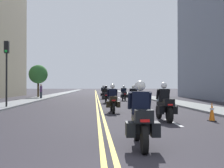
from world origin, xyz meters
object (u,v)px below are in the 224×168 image
object	(u,v)px
traffic_cone_0	(212,112)
street_tree_0	(38,74)
motorcycle_3	(134,98)
pedestrian_0	(41,91)
traffic_light_near	(7,62)
motorcycle_2	(113,101)
motorcycle_6	(104,93)
motorcycle_0	(141,120)
motorcycle_4	(106,96)
motorcycle_1	(165,106)
motorcycle_5	(124,94)

from	to	relation	value
traffic_cone_0	street_tree_0	distance (m)	26.47
motorcycle_3	pedestrian_0	bearing A→B (deg)	130.94
motorcycle_3	street_tree_0	xyz separation A→B (m)	(-10.01, 14.78, 2.36)
traffic_light_near	street_tree_0	world-z (taller)	traffic_light_near
motorcycle_2	motorcycle_6	bearing A→B (deg)	89.50
traffic_cone_0	pedestrian_0	distance (m)	23.09
street_tree_0	motorcycle_3	bearing A→B (deg)	-55.89
motorcycle_0	motorcycle_4	xyz separation A→B (m)	(-0.11, 17.06, -0.02)
pedestrian_0	motorcycle_6	bearing A→B (deg)	-86.38
traffic_cone_0	motorcycle_6	bearing A→B (deg)	100.62
traffic_cone_0	motorcycle_4	bearing A→B (deg)	107.68
motorcycle_4	motorcycle_2	bearing A→B (deg)	-88.86
motorcycle_4	pedestrian_0	size ratio (longest dim) A/B	1.20
motorcycle_6	motorcycle_4	bearing A→B (deg)	-91.42
motorcycle_0	motorcycle_1	distance (m)	5.15
motorcycle_5	street_tree_0	size ratio (longest dim) A/B	0.50
motorcycle_4	traffic_light_near	size ratio (longest dim) A/B	0.47
motorcycle_0	traffic_light_near	distance (m)	13.99
motorcycle_1	traffic_cone_0	world-z (taller)	motorcycle_1
motorcycle_1	motorcycle_4	distance (m)	12.41
motorcycle_4	motorcycle_6	size ratio (longest dim) A/B	0.91
motorcycle_1	motorcycle_4	world-z (taller)	motorcycle_1
motorcycle_6	motorcycle_2	bearing A→B (deg)	-91.15
motorcycle_1	motorcycle_6	xyz separation A→B (m)	(-1.90, 20.59, 0.01)
motorcycle_4	traffic_light_near	xyz separation A→B (m)	(-6.85, -5.18, 2.47)
motorcycle_3	motorcycle_4	world-z (taller)	motorcycle_3
motorcycle_0	motorcycle_3	world-z (taller)	motorcycle_0
motorcycle_0	motorcycle_1	size ratio (longest dim) A/B	0.96
motorcycle_1	motorcycle_3	size ratio (longest dim) A/B	1.01
motorcycle_1	traffic_cone_0	distance (m)	2.01
motorcycle_2	motorcycle_5	distance (m)	12.70
motorcycle_4	traffic_cone_0	bearing A→B (deg)	-71.29
motorcycle_5	traffic_cone_0	size ratio (longest dim) A/B	2.57
motorcycle_0	motorcycle_2	world-z (taller)	same
motorcycle_1	motorcycle_5	size ratio (longest dim) A/B	1.04
traffic_light_near	motorcycle_6	bearing A→B (deg)	62.91
motorcycle_0	motorcycle_5	world-z (taller)	motorcycle_0
motorcycle_0	motorcycle_3	xyz separation A→B (m)	(1.77, 13.28, -0.01)
motorcycle_0	motorcycle_6	world-z (taller)	motorcycle_6
traffic_cone_0	pedestrian_0	size ratio (longest dim) A/B	0.47
motorcycle_2	motorcycle_3	distance (m)	5.06
motorcycle_0	motorcycle_5	xyz separation A→B (m)	(1.92, 21.11, 0.00)
motorcycle_3	motorcycle_6	xyz separation A→B (m)	(-1.82, 12.12, 0.02)
motorcycle_5	street_tree_0	distance (m)	12.53
motorcycle_3	motorcycle_5	xyz separation A→B (m)	(0.15, 7.83, 0.01)
motorcycle_4	pedestrian_0	distance (m)	10.61
motorcycle_2	pedestrian_0	distance (m)	17.82
motorcycle_4	traffic_cone_0	xyz separation A→B (m)	(3.95, -12.40, -0.23)
traffic_cone_0	motorcycle_3	bearing A→B (deg)	103.48
motorcycle_0	traffic_light_near	xyz separation A→B (m)	(-6.96, 11.88, 2.45)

